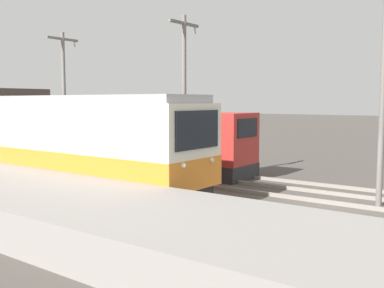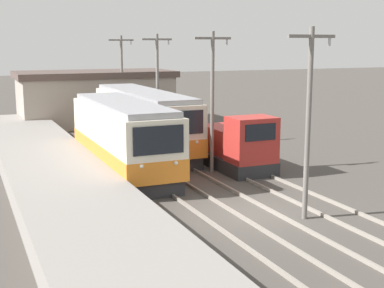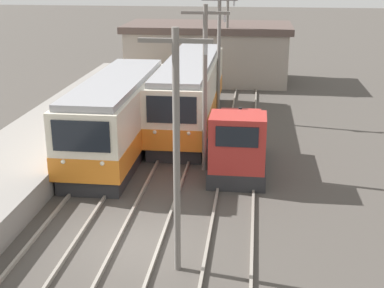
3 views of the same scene
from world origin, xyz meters
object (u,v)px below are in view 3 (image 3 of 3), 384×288
at_px(commuter_train_left, 118,120).
at_px(catenary_mast_mid, 205,84).
at_px(commuter_train_center, 189,96).
at_px(catenary_mast_distant, 227,34).
at_px(catenary_mast_near, 177,146).
at_px(catenary_mast_far, 219,53).
at_px(shunting_locomotive, 238,145).

height_order(commuter_train_left, catenary_mast_mid, catenary_mast_mid).
distance_m(commuter_train_center, catenary_mast_distant, 10.15).
height_order(catenary_mast_near, catenary_mast_far, same).
distance_m(catenary_mast_near, catenary_mast_distant, 24.73).
bearing_deg(catenary_mast_near, catenary_mast_far, 90.00).
xyz_separation_m(shunting_locomotive, catenary_mast_far, (-1.49, 8.18, 2.72)).
height_order(catenary_mast_near, catenary_mast_mid, same).
distance_m(commuter_train_center, catenary_mast_near, 15.17).
bearing_deg(catenary_mast_near, commuter_train_left, 113.69).
xyz_separation_m(commuter_train_left, catenary_mast_distant, (4.31, 14.92, 2.20)).
distance_m(commuter_train_left, catenary_mast_mid, 5.08).
bearing_deg(commuter_train_center, commuter_train_left, -118.66).
relative_size(catenary_mast_mid, catenary_mast_far, 1.00).
distance_m(catenary_mast_far, catenary_mast_distant, 8.24).
bearing_deg(commuter_train_left, catenary_mast_far, 57.16).
xyz_separation_m(commuter_train_left, shunting_locomotive, (5.80, -1.51, -0.52)).
bearing_deg(commuter_train_left, commuter_train_center, 61.34).
height_order(shunting_locomotive, catenary_mast_mid, catenary_mast_mid).
distance_m(shunting_locomotive, catenary_mast_near, 8.87).
bearing_deg(catenary_mast_near, commuter_train_center, 95.76).
height_order(commuter_train_left, shunting_locomotive, commuter_train_left).
relative_size(commuter_train_left, catenary_mast_distant, 1.50).
bearing_deg(catenary_mast_near, catenary_mast_distant, 90.00).
relative_size(catenary_mast_near, catenary_mast_distant, 1.00).
relative_size(shunting_locomotive, catenary_mast_mid, 0.75).
distance_m(shunting_locomotive, catenary_mast_mid, 3.10).
height_order(commuter_train_center, shunting_locomotive, commuter_train_center).
relative_size(catenary_mast_near, catenary_mast_mid, 1.00).
bearing_deg(catenary_mast_far, shunting_locomotive, -79.66).
height_order(catenary_mast_mid, catenary_mast_distant, same).
bearing_deg(commuter_train_center, catenary_mast_distant, 81.25).
distance_m(commuter_train_left, catenary_mast_distant, 15.68).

